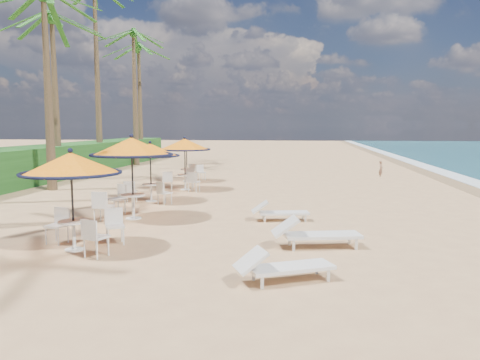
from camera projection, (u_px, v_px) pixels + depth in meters
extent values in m
plane|color=tan|center=(278.00, 259.00, 10.24)|extent=(160.00, 160.00, 0.00)
cube|color=#194716|center=(11.00, 167.00, 22.68)|extent=(3.00, 40.00, 1.80)
cylinder|color=black|center=(72.00, 202.00, 10.88)|extent=(0.05, 0.05, 2.31)
cone|color=orange|center=(71.00, 163.00, 10.78)|extent=(2.31, 2.31, 0.50)
torus|color=black|center=(71.00, 173.00, 10.80)|extent=(2.31, 2.31, 0.07)
sphere|color=black|center=(70.00, 150.00, 10.74)|extent=(0.12, 0.12, 0.12)
cylinder|color=white|center=(73.00, 222.00, 10.94)|extent=(0.70, 0.70, 0.04)
cylinder|color=white|center=(74.00, 235.00, 10.97)|extent=(0.08, 0.08, 0.70)
cylinder|color=black|center=(132.00, 178.00, 14.55)|extent=(0.06, 0.06, 2.56)
cone|color=orange|center=(132.00, 146.00, 14.43)|extent=(2.56, 2.56, 0.56)
torus|color=black|center=(132.00, 155.00, 14.46)|extent=(2.56, 2.56, 0.08)
sphere|color=black|center=(131.00, 136.00, 14.39)|extent=(0.13, 0.13, 0.13)
cylinder|color=white|center=(133.00, 195.00, 14.61)|extent=(0.78, 0.78, 0.04)
cylinder|color=white|center=(133.00, 207.00, 14.65)|extent=(0.09, 0.09, 0.78)
cylinder|color=black|center=(151.00, 173.00, 17.91)|extent=(0.05, 0.05, 2.24)
cone|color=orange|center=(150.00, 150.00, 17.81)|extent=(2.24, 2.24, 0.49)
torus|color=black|center=(150.00, 156.00, 17.84)|extent=(2.24, 2.24, 0.07)
sphere|color=black|center=(150.00, 142.00, 17.78)|extent=(0.12, 0.12, 0.12)
cylinder|color=white|center=(151.00, 184.00, 17.97)|extent=(0.68, 0.68, 0.04)
cylinder|color=white|center=(151.00, 193.00, 18.00)|extent=(0.08, 0.08, 0.68)
cylinder|color=black|center=(185.00, 164.00, 21.15)|extent=(0.05, 0.05, 2.33)
cone|color=orange|center=(185.00, 144.00, 21.05)|extent=(2.33, 2.33, 0.51)
torus|color=black|center=(185.00, 149.00, 21.08)|extent=(2.33, 2.33, 0.07)
sphere|color=black|center=(185.00, 138.00, 21.01)|extent=(0.12, 0.12, 0.12)
cylinder|color=white|center=(185.00, 175.00, 21.21)|extent=(0.71, 0.71, 0.04)
cylinder|color=white|center=(185.00, 182.00, 21.25)|extent=(0.08, 0.08, 0.71)
cylinder|color=black|center=(187.00, 161.00, 24.42)|extent=(0.05, 0.05, 2.16)
cone|color=orange|center=(187.00, 145.00, 24.32)|extent=(2.16, 2.16, 0.47)
torus|color=black|center=(187.00, 149.00, 24.35)|extent=(2.16, 2.16, 0.07)
sphere|color=black|center=(186.00, 139.00, 24.29)|extent=(0.11, 0.11, 0.11)
cylinder|color=white|center=(187.00, 169.00, 24.47)|extent=(0.66, 0.66, 0.04)
cylinder|color=white|center=(187.00, 175.00, 24.51)|extent=(0.08, 0.08, 0.66)
cube|color=white|center=(291.00, 267.00, 8.80)|extent=(1.71, 1.21, 0.07)
cube|color=white|center=(251.00, 260.00, 8.53)|extent=(0.74, 0.76, 0.40)
cube|color=white|center=(291.00, 275.00, 8.81)|extent=(0.06, 0.06, 0.23)
cube|color=white|center=(322.00, 235.00, 11.22)|extent=(1.92, 1.02, 0.07)
cube|color=white|center=(285.00, 226.00, 11.12)|extent=(0.73, 0.77, 0.45)
cube|color=white|center=(322.00, 242.00, 11.24)|extent=(0.06, 0.06, 0.26)
cube|color=white|center=(284.00, 213.00, 14.36)|extent=(1.58, 0.80, 0.06)
cube|color=white|center=(260.00, 207.00, 14.30)|extent=(0.59, 0.63, 0.37)
cube|color=white|center=(284.00, 217.00, 14.38)|extent=(0.05, 0.05, 0.21)
cone|color=brown|center=(48.00, 95.00, 20.78)|extent=(0.44, 0.44, 8.50)
cone|color=brown|center=(55.00, 101.00, 25.08)|extent=(0.44, 0.44, 8.47)
sphere|color=#1E5618|center=(52.00, 19.00, 24.59)|extent=(0.56, 0.56, 0.56)
cone|color=brown|center=(97.00, 81.00, 30.33)|extent=(0.44, 0.44, 11.53)
cone|color=brown|center=(135.00, 100.00, 34.23)|extent=(0.44, 0.44, 9.47)
sphere|color=#1E5618|center=(133.00, 34.00, 33.68)|extent=(0.56, 0.56, 0.56)
cone|color=brown|center=(140.00, 105.00, 37.35)|extent=(0.44, 0.44, 9.00)
sphere|color=#1E5618|center=(139.00, 48.00, 36.82)|extent=(0.56, 0.56, 0.56)
imported|color=#895E46|center=(381.00, 168.00, 26.51)|extent=(0.31, 0.40, 0.98)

